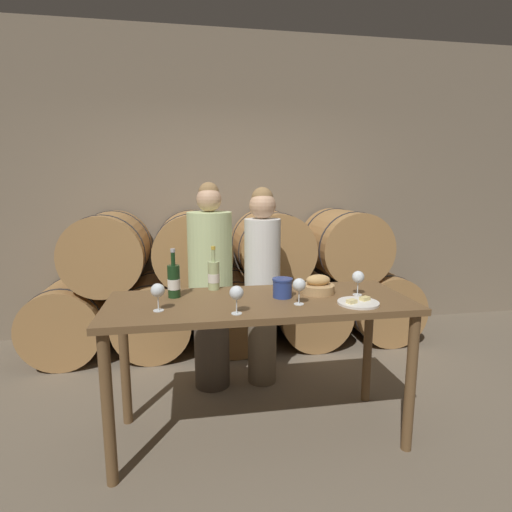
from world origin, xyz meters
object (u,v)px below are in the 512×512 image
(bread_basket, at_px, (318,286))
(wine_glass_right, at_px, (358,277))
(wine_bottle_red, at_px, (174,281))
(wine_bottle_white, at_px, (214,275))
(tasting_table, at_px, (260,318))
(blue_crock, at_px, (282,287))
(wine_glass_center, at_px, (299,285))
(person_left, at_px, (211,286))
(wine_glass_far_left, at_px, (158,291))
(wine_glass_left, at_px, (236,293))
(person_right, at_px, (262,283))
(cheese_plate, at_px, (358,303))

(bread_basket, relative_size, wine_glass_right, 1.35)
(wine_bottle_red, xyz_separation_m, wine_bottle_white, (0.26, 0.15, -0.01))
(tasting_table, distance_m, blue_crock, 0.24)
(wine_bottle_white, distance_m, blue_crock, 0.49)
(wine_glass_center, bearing_deg, tasting_table, 148.12)
(person_left, bearing_deg, blue_crock, -59.32)
(tasting_table, bearing_deg, wine_glass_far_left, -168.68)
(wine_bottle_white, xyz_separation_m, wine_glass_left, (0.09, -0.55, 0.02))
(person_left, relative_size, wine_glass_far_left, 10.34)
(person_right, height_order, wine_bottle_white, person_right)
(bread_basket, bearing_deg, wine_glass_left, -149.94)
(blue_crock, xyz_separation_m, wine_glass_far_left, (-0.75, -0.15, 0.05))
(wine_bottle_red, relative_size, blue_crock, 2.41)
(person_right, relative_size, wine_glass_left, 10.11)
(cheese_plate, relative_size, wine_glass_far_left, 1.55)
(wine_glass_far_left, xyz_separation_m, wine_glass_right, (1.24, 0.12, 0.00))
(tasting_table, relative_size, wine_bottle_white, 6.30)
(cheese_plate, bearing_deg, wine_glass_right, 68.05)
(wine_bottle_white, bearing_deg, wine_glass_right, -18.09)
(tasting_table, xyz_separation_m, blue_crock, (0.15, 0.03, 0.19))
(wine_glass_far_left, bearing_deg, cheese_plate, -3.15)
(wine_glass_far_left, distance_m, wine_glass_center, 0.82)
(tasting_table, height_order, wine_bottle_red, wine_bottle_red)
(person_right, relative_size, wine_glass_center, 10.11)
(tasting_table, relative_size, wine_glass_left, 11.75)
(blue_crock, height_order, bread_basket, bread_basket)
(person_left, xyz_separation_m, wine_glass_left, (0.09, -0.97, 0.21))
(wine_bottle_white, relative_size, wine_glass_far_left, 1.87)
(bread_basket, xyz_separation_m, wine_glass_far_left, (-1.00, -0.21, 0.07))
(tasting_table, bearing_deg, person_right, 78.31)
(person_right, xyz_separation_m, wine_glass_center, (0.06, -0.86, 0.19))
(person_right, relative_size, wine_glass_far_left, 10.11)
(person_left, distance_m, wine_glass_right, 1.18)
(person_right, height_order, wine_glass_right, person_right)
(blue_crock, distance_m, wine_glass_left, 0.43)
(person_left, relative_size, wine_bottle_red, 5.29)
(person_right, bearing_deg, bread_basket, -68.62)
(wine_bottle_red, relative_size, wine_glass_left, 1.95)
(person_right, bearing_deg, blue_crock, -90.05)
(person_right, relative_size, wine_glass_right, 10.11)
(person_right, distance_m, wine_bottle_red, 0.91)
(wine_bottle_red, distance_m, wine_glass_center, 0.79)
(person_right, distance_m, cheese_plate, 1.01)
(bread_basket, distance_m, cheese_plate, 0.32)
(blue_crock, relative_size, bread_basket, 0.60)
(wine_glass_far_left, xyz_separation_m, wine_glass_left, (0.43, -0.13, 0.00))
(bread_basket, xyz_separation_m, wine_glass_right, (0.24, -0.08, 0.07))
(cheese_plate, xyz_separation_m, wine_glass_right, (0.08, 0.19, 0.11))
(wine_bottle_white, xyz_separation_m, wine_glass_center, (0.48, -0.43, 0.02))
(bread_basket, height_order, wine_glass_center, wine_glass_center)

